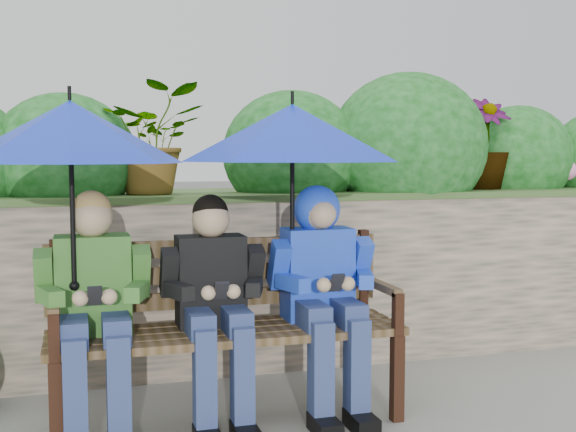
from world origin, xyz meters
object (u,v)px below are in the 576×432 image
object	(u,v)px
park_bench	(225,316)
umbrella_right	(292,133)
boy_left	(94,302)
boy_middle	(214,297)
boy_right	(323,279)
umbrella_left	(70,132)

from	to	relation	value
park_bench	umbrella_right	bearing A→B (deg)	-1.18
boy_left	boy_middle	world-z (taller)	boy_left
boy_right	umbrella_right	bearing A→B (deg)	157.92
park_bench	boy_left	bearing A→B (deg)	-172.90
boy_left	umbrella_right	world-z (taller)	umbrella_right
boy_left	umbrella_left	size ratio (longest dim) A/B	1.14
park_bench	umbrella_right	size ratio (longest dim) A/B	1.54
park_bench	boy_left	world-z (taller)	boy_left
umbrella_left	umbrella_right	size ratio (longest dim) A/B	0.90
boy_middle	umbrella_right	world-z (taller)	umbrella_right
umbrella_left	umbrella_right	xyz separation A→B (m)	(1.02, 0.07, 0.01)
park_bench	boy_middle	bearing A→B (deg)	-131.34
boy_middle	boy_right	bearing A→B (deg)	0.97
umbrella_left	boy_right	bearing A→B (deg)	0.76
boy_left	boy_middle	distance (m)	0.54
park_bench	boy_left	xyz separation A→B (m)	(-0.60, -0.07, 0.12)
boy_middle	umbrella_right	bearing A→B (deg)	9.37
park_bench	umbrella_right	xyz separation A→B (m)	(0.33, -0.01, 0.87)
boy_right	umbrella_left	bearing A→B (deg)	-179.24
boy_middle	umbrella_right	distance (m)	0.86
boy_middle	umbrella_left	bearing A→B (deg)	-179.42
boy_middle	umbrella_right	size ratio (longest dim) A/B	1.00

